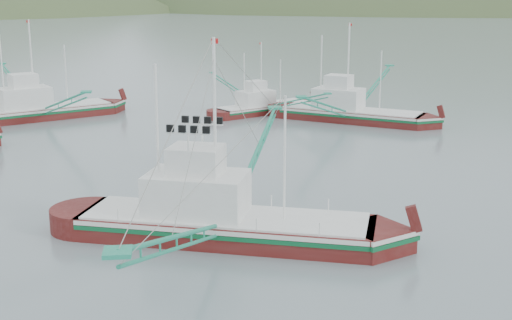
{
  "coord_description": "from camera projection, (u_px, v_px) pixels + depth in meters",
  "views": [
    {
      "loc": [
        -4.94,
        -39.53,
        14.63
      ],
      "look_at": [
        0.0,
        6.0,
        3.2
      ],
      "focal_mm": 50.0,
      "sensor_mm": 36.0,
      "label": 1
    }
  ],
  "objects": [
    {
      "name": "main_boat",
      "position": [
        223.0,
        199.0,
        41.2
      ],
      "size": [
        17.81,
        30.35,
        12.64
      ],
      "rotation": [
        0.0,
        0.0,
        -0.32
      ],
      "color": "#4C0F0C",
      "rests_on": "ground"
    },
    {
      "name": "bg_boat_far",
      "position": [
        263.0,
        97.0,
        81.73
      ],
      "size": [
        14.34,
        19.98,
        8.77
      ],
      "rotation": [
        0.0,
        0.0,
        0.53
      ],
      "color": "#4C0F0C",
      "rests_on": "ground"
    },
    {
      "name": "ground",
      "position": [
        267.0,
        237.0,
        42.19
      ],
      "size": [
        1200.0,
        1200.0,
        0.0
      ],
      "primitive_type": "plane",
      "color": "slate",
      "rests_on": "ground"
    },
    {
      "name": "bg_boat_right",
      "position": [
        351.0,
        99.0,
        76.77
      ],
      "size": [
        19.54,
        25.47,
        11.34
      ],
      "rotation": [
        0.0,
        0.0,
        -0.57
      ],
      "color": "#4C0F0C",
      "rests_on": "ground"
    },
    {
      "name": "ridge_distant",
      "position": [
        220.0,
        1.0,
        585.5
      ],
      "size": [
        960.0,
        400.0,
        240.0
      ],
      "primitive_type": "ellipsoid",
      "color": "slate",
      "rests_on": "ground"
    },
    {
      "name": "bg_boat_extra",
      "position": [
        38.0,
        97.0,
        78.16
      ],
      "size": [
        17.89,
        26.86,
        11.65
      ],
      "rotation": [
        0.0,
        0.0,
        0.49
      ],
      "color": "#4C0F0C",
      "rests_on": "ground"
    }
  ]
}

